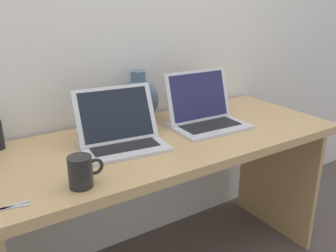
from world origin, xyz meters
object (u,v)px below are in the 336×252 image
laptop_right (204,112)px  green_vase (139,99)px  laptop_left (120,131)px  coffee_mug (81,172)px

laptop_right → green_vase: (-0.23, 0.24, 0.04)m
laptop_left → coffee_mug: 0.37m
laptop_left → green_vase: 0.34m
laptop_right → coffee_mug: 0.77m
green_vase → laptop_left: bearing=-132.5°
laptop_right → coffee_mug: laptop_right is taller
green_vase → coffee_mug: (-0.49, -0.50, -0.06)m
laptop_left → laptop_right: laptop_right is taller
laptop_left → green_vase: (0.22, 0.25, 0.05)m
green_vase → coffee_mug: 0.70m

